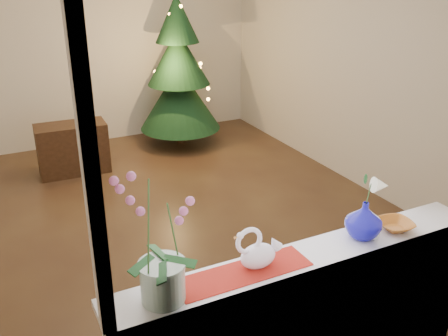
{
  "coord_description": "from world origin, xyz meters",
  "views": [
    {
      "loc": [
        -1.39,
        -4.17,
        2.35
      ],
      "look_at": [
        -0.0,
        -1.4,
        1.05
      ],
      "focal_mm": 40.0,
      "sensor_mm": 36.0,
      "label": 1
    }
  ],
  "objects_px": {
    "swan": "(258,247)",
    "side_table": "(73,148)",
    "blue_vase": "(364,217)",
    "amber_dish": "(395,226)",
    "orchid_pot": "(160,238)",
    "xmas_tree": "(179,72)",
    "paperweight": "(374,235)"
  },
  "relations": [
    {
      "from": "xmas_tree",
      "to": "side_table",
      "type": "distance_m",
      "value": 1.69
    },
    {
      "from": "orchid_pot",
      "to": "side_table",
      "type": "relative_size",
      "value": 0.81
    },
    {
      "from": "orchid_pot",
      "to": "amber_dish",
      "type": "relative_size",
      "value": 3.82
    },
    {
      "from": "amber_dish",
      "to": "side_table",
      "type": "relative_size",
      "value": 0.21
    },
    {
      "from": "amber_dish",
      "to": "xmas_tree",
      "type": "height_order",
      "value": "xmas_tree"
    },
    {
      "from": "blue_vase",
      "to": "amber_dish",
      "type": "bearing_deg",
      "value": -4.13
    },
    {
      "from": "xmas_tree",
      "to": "side_table",
      "type": "xyz_separation_m",
      "value": [
        -1.51,
        -0.36,
        -0.69
      ]
    },
    {
      "from": "orchid_pot",
      "to": "blue_vase",
      "type": "height_order",
      "value": "orchid_pot"
    },
    {
      "from": "orchid_pot",
      "to": "blue_vase",
      "type": "relative_size",
      "value": 2.63
    },
    {
      "from": "swan",
      "to": "xmas_tree",
      "type": "distance_m",
      "value": 4.41
    },
    {
      "from": "orchid_pot",
      "to": "swan",
      "type": "distance_m",
      "value": 0.56
    },
    {
      "from": "orchid_pot",
      "to": "blue_vase",
      "type": "bearing_deg",
      "value": 1.15
    },
    {
      "from": "orchid_pot",
      "to": "amber_dish",
      "type": "height_order",
      "value": "orchid_pot"
    },
    {
      "from": "blue_vase",
      "to": "paperweight",
      "type": "bearing_deg",
      "value": -53.95
    },
    {
      "from": "orchid_pot",
      "to": "xmas_tree",
      "type": "height_order",
      "value": "xmas_tree"
    },
    {
      "from": "swan",
      "to": "paperweight",
      "type": "relative_size",
      "value": 4.2
    },
    {
      "from": "blue_vase",
      "to": "amber_dish",
      "type": "distance_m",
      "value": 0.25
    },
    {
      "from": "swan",
      "to": "xmas_tree",
      "type": "height_order",
      "value": "xmas_tree"
    },
    {
      "from": "orchid_pot",
      "to": "amber_dish",
      "type": "bearing_deg",
      "value": 0.29
    },
    {
      "from": "blue_vase",
      "to": "amber_dish",
      "type": "height_order",
      "value": "blue_vase"
    },
    {
      "from": "orchid_pot",
      "to": "amber_dish",
      "type": "distance_m",
      "value": 1.44
    },
    {
      "from": "paperweight",
      "to": "xmas_tree",
      "type": "bearing_deg",
      "value": 82.42
    },
    {
      "from": "swan",
      "to": "side_table",
      "type": "xyz_separation_m",
      "value": [
        -0.23,
        3.86,
        -0.73
      ]
    },
    {
      "from": "paperweight",
      "to": "xmas_tree",
      "type": "xyz_separation_m",
      "value": [
        0.57,
        4.29,
        0.03
      ]
    },
    {
      "from": "paperweight",
      "to": "side_table",
      "type": "bearing_deg",
      "value": 103.4
    },
    {
      "from": "side_table",
      "to": "paperweight",
      "type": "bearing_deg",
      "value": -73.81
    },
    {
      "from": "blue_vase",
      "to": "swan",
      "type": "bearing_deg",
      "value": 178.99
    },
    {
      "from": "xmas_tree",
      "to": "orchid_pot",
      "type": "bearing_deg",
      "value": -112.77
    },
    {
      "from": "swan",
      "to": "amber_dish",
      "type": "xyz_separation_m",
      "value": [
        0.89,
        -0.03,
        -0.09
      ]
    },
    {
      "from": "side_table",
      "to": "blue_vase",
      "type": "bearing_deg",
      "value": -74.16
    },
    {
      "from": "swan",
      "to": "xmas_tree",
      "type": "xyz_separation_m",
      "value": [
        1.27,
        4.22,
        -0.05
      ]
    },
    {
      "from": "xmas_tree",
      "to": "side_table",
      "type": "bearing_deg",
      "value": -166.42
    }
  ]
}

